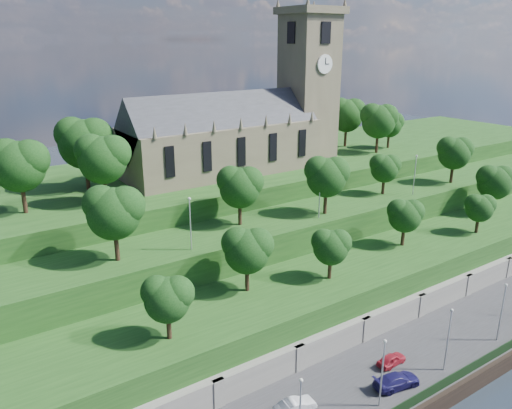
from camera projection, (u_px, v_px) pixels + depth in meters
ground at (473, 391)px, 53.63m from camera, size 320.00×320.00×0.00m
promenade at (428, 355)px, 58.04m from camera, size 160.00×12.00×2.00m
quay_wall at (475, 382)px, 53.25m from camera, size 160.00×0.50×2.20m
fence at (471, 367)px, 53.29m from camera, size 160.00×0.10×1.20m
retaining_wall at (389, 321)px, 62.28m from camera, size 160.00×2.10×5.00m
embankment_lower at (356, 291)px, 66.55m from camera, size 160.00×12.00×8.00m
embankment_upper at (304, 250)px, 74.59m from camera, size 160.00×10.00×12.00m
hilltop at (231, 204)px, 90.65m from camera, size 160.00×32.00×15.00m
church at (246, 124)px, 83.18m from camera, size 38.60×12.35×27.60m
trees_lower at (382, 220)px, 66.62m from camera, size 66.33×9.03×8.33m
trees_upper at (306, 177)px, 69.80m from camera, size 65.94×8.58×8.86m
trees_hilltop at (228, 133)px, 80.26m from camera, size 75.13×16.46×10.65m
lamp_posts_promenade at (448, 335)px, 52.55m from camera, size 60.36×0.36×7.44m
lamp_posts_upper at (320, 192)px, 69.12m from camera, size 40.36×0.36×6.58m
car_left at (391, 359)px, 54.58m from camera, size 3.76×1.65×1.26m
car_middle at (295, 406)px, 47.56m from camera, size 4.31×1.87×1.38m
car_right at (397, 380)px, 51.04m from camera, size 5.39×3.01×1.48m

